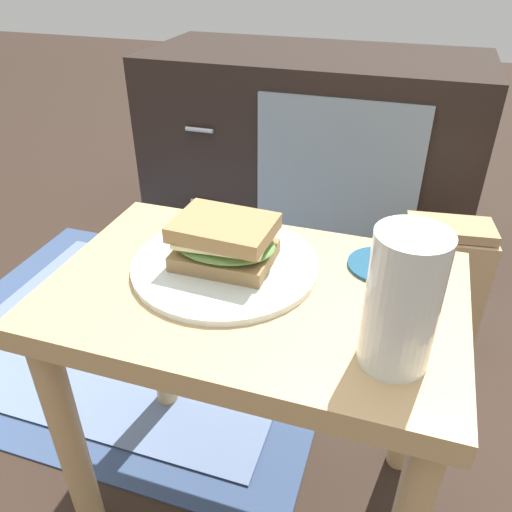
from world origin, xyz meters
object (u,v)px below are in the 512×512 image
object	(u,v)px
tv_cabinet	(310,152)
coaster	(381,265)
paper_bag	(436,293)
beer_glass	(402,303)
plate	(225,264)
sandwich_front	(224,242)

from	to	relation	value
tv_cabinet	coaster	bearing A→B (deg)	-71.36
paper_bag	beer_glass	bearing A→B (deg)	-98.66
beer_glass	coaster	size ratio (longest dim) A/B	1.71
plate	beer_glass	size ratio (longest dim) A/B	1.63
sandwich_front	paper_bag	distance (m)	0.65
sandwich_front	beer_glass	distance (m)	0.27
plate	beer_glass	world-z (taller)	beer_glass
tv_cabinet	coaster	size ratio (longest dim) A/B	10.06
tv_cabinet	sandwich_front	bearing A→B (deg)	-85.42
paper_bag	sandwich_front	bearing A→B (deg)	-126.38
coaster	paper_bag	size ratio (longest dim) A/B	0.27
plate	paper_bag	world-z (taller)	plate
paper_bag	plate	bearing A→B (deg)	-126.38
tv_cabinet	beer_glass	distance (m)	1.11
sandwich_front	beer_glass	size ratio (longest dim) A/B	0.89
tv_cabinet	plate	bearing A→B (deg)	-85.42
plate	sandwich_front	size ratio (longest dim) A/B	1.83
beer_glass	paper_bag	world-z (taller)	beer_glass
beer_glass	plate	bearing A→B (deg)	154.44
tv_cabinet	beer_glass	world-z (taller)	beer_glass
plate	paper_bag	bearing A→B (deg)	53.62
coaster	paper_bag	world-z (taller)	coaster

